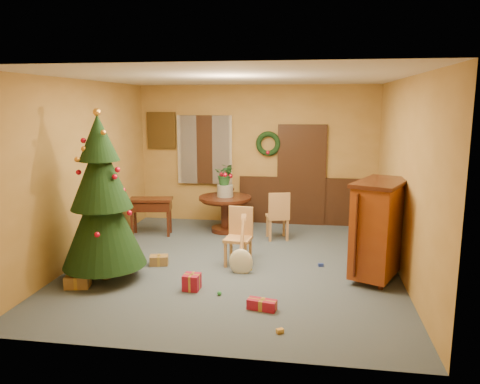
% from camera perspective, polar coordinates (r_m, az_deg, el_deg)
% --- Properties ---
extents(room_envelope, '(5.50, 5.50, 5.50)m').
position_cam_1_polar(room_envelope, '(9.86, 3.18, 2.54)').
color(room_envelope, '#36434F').
rests_on(room_envelope, ground).
extents(dining_table, '(1.04, 1.04, 0.71)m').
position_cam_1_polar(dining_table, '(9.27, -1.81, -1.85)').
color(dining_table, black).
rests_on(dining_table, floor).
extents(urn, '(0.32, 0.32, 0.23)m').
position_cam_1_polar(urn, '(9.20, -1.83, 0.16)').
color(urn, slate).
rests_on(urn, dining_table).
extents(centerpiece_plant, '(0.38, 0.33, 0.42)m').
position_cam_1_polar(centerpiece_plant, '(9.15, -1.84, 2.17)').
color(centerpiece_plant, '#1E4C23').
rests_on(centerpiece_plant, urn).
extents(chair_near, '(0.43, 0.43, 0.91)m').
position_cam_1_polar(chair_near, '(7.43, -0.10, -5.13)').
color(chair_near, '#A27641').
rests_on(chair_near, floor).
extents(chair_far, '(0.49, 0.49, 0.92)m').
position_cam_1_polar(chair_far, '(8.73, 4.67, -2.73)').
color(chair_far, '#A27641').
rests_on(chair_far, floor).
extents(guitar, '(0.51, 0.63, 0.83)m').
position_cam_1_polar(guitar, '(7.04, 0.11, -6.60)').
color(guitar, beige).
rests_on(guitar, floor).
extents(plant_stand, '(0.32, 0.32, 0.83)m').
position_cam_1_polar(plant_stand, '(9.50, -1.68, -1.43)').
color(plant_stand, black).
rests_on(plant_stand, floor).
extents(stand_plant, '(0.32, 0.29, 0.46)m').
position_cam_1_polar(stand_plant, '(9.40, -1.69, 1.82)').
color(stand_plant, '#19471E').
rests_on(stand_plant, plant_stand).
extents(christmas_tree, '(1.19, 1.19, 2.46)m').
position_cam_1_polar(christmas_tree, '(6.92, -16.49, -1.00)').
color(christmas_tree, '#382111').
rests_on(christmas_tree, floor).
extents(writing_desk, '(0.87, 0.53, 0.72)m').
position_cam_1_polar(writing_desk, '(9.19, -10.80, -1.86)').
color(writing_desk, black).
rests_on(writing_desk, floor).
extents(sideboard, '(1.01, 1.27, 1.45)m').
position_cam_1_polar(sideboard, '(7.06, 16.60, -4.06)').
color(sideboard, '#5C1A0A').
rests_on(sideboard, floor).
extents(gift_a, '(0.37, 0.30, 0.18)m').
position_cam_1_polar(gift_a, '(7.01, -19.17, -10.24)').
color(gift_a, brown).
rests_on(gift_a, floor).
extents(gift_b, '(0.23, 0.23, 0.22)m').
position_cam_1_polar(gift_b, '(6.58, -5.89, -10.86)').
color(gift_b, maroon).
rests_on(gift_b, floor).
extents(gift_c, '(0.32, 0.26, 0.15)m').
position_cam_1_polar(gift_c, '(7.60, -9.85, -8.20)').
color(gift_c, brown).
rests_on(gift_c, floor).
extents(gift_d, '(0.38, 0.22, 0.13)m').
position_cam_1_polar(gift_d, '(5.99, 2.69, -13.54)').
color(gift_d, maroon).
rests_on(gift_d, floor).
extents(toy_a, '(0.09, 0.07, 0.05)m').
position_cam_1_polar(toy_a, '(7.55, 9.82, -8.75)').
color(toy_a, '#223895').
rests_on(toy_a, floor).
extents(toy_b, '(0.06, 0.06, 0.06)m').
position_cam_1_polar(toy_b, '(6.39, -2.53, -12.24)').
color(toy_b, '#25893C').
rests_on(toy_b, floor).
extents(toy_c, '(0.08, 0.09, 0.05)m').
position_cam_1_polar(toy_c, '(7.26, 1.11, -9.40)').
color(toy_c, gold).
rests_on(toy_c, floor).
extents(toy_d, '(0.06, 0.06, 0.06)m').
position_cam_1_polar(toy_d, '(7.46, 14.02, -9.11)').
color(toy_d, red).
rests_on(toy_d, floor).
extents(toy_e, '(0.09, 0.09, 0.05)m').
position_cam_1_polar(toy_e, '(5.47, 4.89, -16.52)').
color(toy_e, gold).
rests_on(toy_e, floor).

